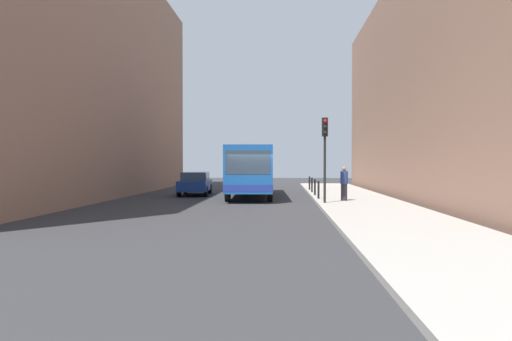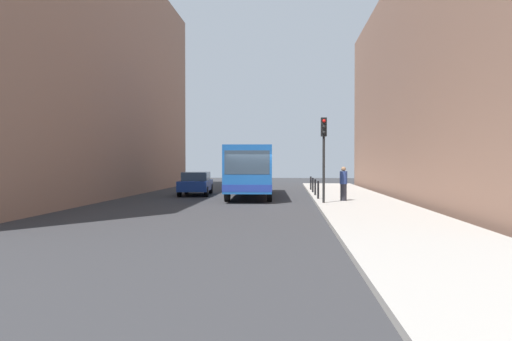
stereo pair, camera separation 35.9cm
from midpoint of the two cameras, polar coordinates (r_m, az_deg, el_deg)
ground_plane at (r=24.14m, az=-0.77°, el=-3.99°), size 80.00×80.00×0.00m
sidewalk at (r=24.36m, az=12.04°, el=-3.79°), size 4.40×40.00×0.15m
building_left at (r=31.44m, az=-22.05°, el=11.20°), size 7.00×32.00×15.42m
building_right at (r=30.00m, az=22.63°, el=9.50°), size 7.00×32.00×13.16m
bus at (r=28.84m, az=-1.01°, el=0.25°), size 2.99×11.12×3.00m
car_beside_bus at (r=30.19m, az=-7.79°, el=-1.52°), size 2.12×4.52×1.48m
traffic_light at (r=22.64m, az=7.99°, el=3.29°), size 0.28×0.33×4.10m
bollard_near at (r=25.20m, az=7.27°, el=-2.36°), size 0.11×0.11×0.95m
bollard_mid at (r=27.96m, az=6.87°, el=-2.04°), size 0.11×0.11×0.95m
bollard_far at (r=30.73m, az=6.54°, el=-1.77°), size 0.11×0.11×0.95m
bollard_farthest at (r=33.50m, az=6.26°, el=-1.54°), size 0.11×0.11×0.95m
pedestrian_near_signal at (r=24.11m, az=10.32°, el=-1.59°), size 0.38×0.38×1.73m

